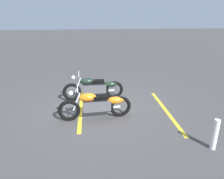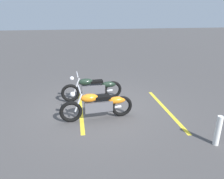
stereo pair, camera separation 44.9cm
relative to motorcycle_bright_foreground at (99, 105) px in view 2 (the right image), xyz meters
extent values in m
plane|color=#474444|center=(0.06, 0.74, -0.46)|extent=(60.00, 60.00, 0.00)
torus|color=black|center=(-0.83, -0.08, -0.13)|extent=(0.68, 0.17, 0.67)
torus|color=black|center=(0.72, 0.06, -0.13)|extent=(0.68, 0.17, 0.67)
cube|color=#59595E|center=(-0.01, 0.00, -0.04)|extent=(0.86, 0.29, 0.32)
ellipsoid|color=orange|center=(-0.28, -0.03, 0.26)|extent=(0.54, 0.33, 0.24)
ellipsoid|color=orange|center=(0.56, 0.05, 0.10)|extent=(0.58, 0.29, 0.22)
cube|color=black|center=(0.12, 0.01, 0.24)|extent=(0.46, 0.28, 0.09)
cylinder|color=silver|center=(-0.61, -0.06, 0.13)|extent=(0.27, 0.08, 0.56)
cylinder|color=silver|center=(-0.56, -0.05, 0.56)|extent=(0.09, 0.62, 0.04)
sphere|color=silver|center=(-0.75, -0.07, 0.42)|extent=(0.15, 0.15, 0.15)
cylinder|color=silver|center=(0.38, 0.17, -0.20)|extent=(0.71, 0.15, 0.09)
torus|color=black|center=(-0.88, 1.44, -0.13)|extent=(0.68, 0.15, 0.67)
torus|color=black|center=(0.68, 1.54, -0.13)|extent=(0.68, 0.15, 0.67)
cube|color=#59595E|center=(-0.05, 1.49, -0.04)|extent=(0.85, 0.27, 0.32)
ellipsoid|color=black|center=(-0.32, 1.47, 0.26)|extent=(0.54, 0.31, 0.24)
ellipsoid|color=black|center=(0.52, 1.53, 0.10)|extent=(0.57, 0.28, 0.22)
cube|color=black|center=(0.08, 1.50, 0.24)|extent=(0.45, 0.27, 0.09)
cylinder|color=silver|center=(-0.65, 1.45, 0.13)|extent=(0.27, 0.07, 0.56)
cylinder|color=silver|center=(-0.60, 1.46, 0.56)|extent=(0.08, 0.62, 0.04)
sphere|color=silver|center=(-0.80, 1.44, 0.42)|extent=(0.15, 0.15, 0.15)
cylinder|color=silver|center=(0.34, 1.66, -0.20)|extent=(0.70, 0.14, 0.09)
cylinder|color=white|center=(2.73, -1.80, -0.07)|extent=(0.14, 0.14, 0.79)
cube|color=yellow|center=(-0.55, 0.73, -0.46)|extent=(0.17, 3.20, 0.01)
cube|color=yellow|center=(2.29, 0.28, -0.46)|extent=(0.17, 3.20, 0.01)
camera|label=1|loc=(-0.08, -5.91, 2.71)|focal=34.33mm
camera|label=2|loc=(-0.52, -5.86, 2.71)|focal=34.33mm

